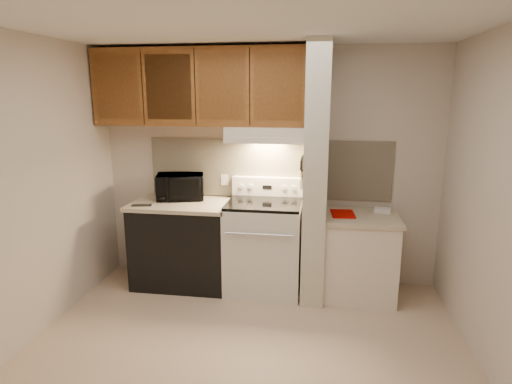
# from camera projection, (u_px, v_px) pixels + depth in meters

# --- Properties ---
(floor) EXTENTS (3.60, 3.60, 0.00)m
(floor) POSITION_uv_depth(u_px,v_px,m) (245.00, 351.00, 3.44)
(floor) COLOR #CDB195
(floor) RESTS_ON ground
(ceiling) EXTENTS (3.60, 3.60, 0.00)m
(ceiling) POSITION_uv_depth(u_px,v_px,m) (243.00, 21.00, 2.88)
(ceiling) COLOR white
(ceiling) RESTS_ON wall_back
(wall_back) EXTENTS (3.60, 2.50, 0.02)m
(wall_back) POSITION_uv_depth(u_px,v_px,m) (268.00, 167.00, 4.60)
(wall_back) COLOR beige
(wall_back) RESTS_ON floor
(wall_left) EXTENTS (0.02, 3.00, 2.50)m
(wall_left) POSITION_uv_depth(u_px,v_px,m) (23.00, 193.00, 3.42)
(wall_left) COLOR beige
(wall_left) RESTS_ON floor
(wall_right) EXTENTS (0.02, 3.00, 2.50)m
(wall_right) POSITION_uv_depth(u_px,v_px,m) (505.00, 211.00, 2.90)
(wall_right) COLOR beige
(wall_right) RESTS_ON floor
(backsplash) EXTENTS (2.60, 0.02, 0.63)m
(backsplash) POSITION_uv_depth(u_px,v_px,m) (268.00, 169.00, 4.60)
(backsplash) COLOR beige
(backsplash) RESTS_ON wall_back
(range_body) EXTENTS (0.76, 0.65, 0.92)m
(range_body) POSITION_uv_depth(u_px,v_px,m) (264.00, 247.00, 4.45)
(range_body) COLOR silver
(range_body) RESTS_ON floor
(oven_window) EXTENTS (0.50, 0.01, 0.30)m
(oven_window) POSITION_uv_depth(u_px,v_px,m) (260.00, 255.00, 4.14)
(oven_window) COLOR black
(oven_window) RESTS_ON range_body
(oven_handle) EXTENTS (0.65, 0.02, 0.02)m
(oven_handle) POSITION_uv_depth(u_px,v_px,m) (259.00, 235.00, 4.05)
(oven_handle) COLOR silver
(oven_handle) RESTS_ON range_body
(cooktop) EXTENTS (0.74, 0.64, 0.03)m
(cooktop) POSITION_uv_depth(u_px,v_px,m) (264.00, 203.00, 4.34)
(cooktop) COLOR black
(cooktop) RESTS_ON range_body
(range_backguard) EXTENTS (0.76, 0.08, 0.20)m
(range_backguard) POSITION_uv_depth(u_px,v_px,m) (268.00, 186.00, 4.59)
(range_backguard) COLOR silver
(range_backguard) RESTS_ON range_body
(range_display) EXTENTS (0.10, 0.01, 0.04)m
(range_display) POSITION_uv_depth(u_px,v_px,m) (267.00, 187.00, 4.55)
(range_display) COLOR black
(range_display) RESTS_ON range_backguard
(range_knob_left_outer) EXTENTS (0.05, 0.02, 0.05)m
(range_knob_left_outer) POSITION_uv_depth(u_px,v_px,m) (241.00, 186.00, 4.59)
(range_knob_left_outer) COLOR silver
(range_knob_left_outer) RESTS_ON range_backguard
(range_knob_left_inner) EXTENTS (0.05, 0.02, 0.05)m
(range_knob_left_inner) POSITION_uv_depth(u_px,v_px,m) (250.00, 187.00, 4.57)
(range_knob_left_inner) COLOR silver
(range_knob_left_inner) RESTS_ON range_backguard
(range_knob_right_inner) EXTENTS (0.05, 0.02, 0.05)m
(range_knob_right_inner) POSITION_uv_depth(u_px,v_px,m) (284.00, 188.00, 4.52)
(range_knob_right_inner) COLOR silver
(range_knob_right_inner) RESTS_ON range_backguard
(range_knob_right_outer) EXTENTS (0.05, 0.02, 0.05)m
(range_knob_right_outer) POSITION_uv_depth(u_px,v_px,m) (293.00, 188.00, 4.51)
(range_knob_right_outer) COLOR silver
(range_knob_right_outer) RESTS_ON range_backguard
(dishwasher_front) EXTENTS (1.00, 0.63, 0.87)m
(dishwasher_front) POSITION_uv_depth(u_px,v_px,m) (183.00, 245.00, 4.59)
(dishwasher_front) COLOR black
(dishwasher_front) RESTS_ON floor
(left_countertop) EXTENTS (1.04, 0.67, 0.04)m
(left_countertop) POSITION_uv_depth(u_px,v_px,m) (181.00, 204.00, 4.49)
(left_countertop) COLOR beige
(left_countertop) RESTS_ON dishwasher_front
(spoon_rest) EXTENTS (0.21, 0.10, 0.01)m
(spoon_rest) POSITION_uv_depth(u_px,v_px,m) (142.00, 205.00, 4.34)
(spoon_rest) COLOR black
(spoon_rest) RESTS_ON left_countertop
(teal_jar) EXTENTS (0.10, 0.10, 0.11)m
(teal_jar) POSITION_uv_depth(u_px,v_px,m) (188.00, 195.00, 4.56)
(teal_jar) COLOR #2B6865
(teal_jar) RESTS_ON left_countertop
(outlet) EXTENTS (0.08, 0.01, 0.12)m
(outlet) POSITION_uv_depth(u_px,v_px,m) (225.00, 180.00, 4.68)
(outlet) COLOR silver
(outlet) RESTS_ON backsplash
(microwave) EXTENTS (0.56, 0.45, 0.27)m
(microwave) POSITION_uv_depth(u_px,v_px,m) (180.00, 187.00, 4.60)
(microwave) COLOR black
(microwave) RESTS_ON left_countertop
(partition_pillar) EXTENTS (0.22, 0.70, 2.50)m
(partition_pillar) POSITION_uv_depth(u_px,v_px,m) (316.00, 174.00, 4.19)
(partition_pillar) COLOR beige
(partition_pillar) RESTS_ON floor
(pillar_trim) EXTENTS (0.01, 0.70, 0.04)m
(pillar_trim) POSITION_uv_depth(u_px,v_px,m) (304.00, 169.00, 4.20)
(pillar_trim) COLOR brown
(pillar_trim) RESTS_ON partition_pillar
(knife_strip) EXTENTS (0.02, 0.42, 0.04)m
(knife_strip) POSITION_uv_depth(u_px,v_px,m) (303.00, 168.00, 4.15)
(knife_strip) COLOR black
(knife_strip) RESTS_ON partition_pillar
(knife_blade_a) EXTENTS (0.01, 0.03, 0.16)m
(knife_blade_a) POSITION_uv_depth(u_px,v_px,m) (301.00, 181.00, 4.03)
(knife_blade_a) COLOR silver
(knife_blade_a) RESTS_ON knife_strip
(knife_handle_a) EXTENTS (0.02, 0.02, 0.10)m
(knife_handle_a) POSITION_uv_depth(u_px,v_px,m) (301.00, 165.00, 3.98)
(knife_handle_a) COLOR black
(knife_handle_a) RESTS_ON knife_strip
(knife_blade_b) EXTENTS (0.01, 0.04, 0.18)m
(knife_blade_b) POSITION_uv_depth(u_px,v_px,m) (301.00, 181.00, 4.09)
(knife_blade_b) COLOR silver
(knife_blade_b) RESTS_ON knife_strip
(knife_handle_b) EXTENTS (0.02, 0.02, 0.10)m
(knife_handle_b) POSITION_uv_depth(u_px,v_px,m) (302.00, 164.00, 4.06)
(knife_handle_b) COLOR black
(knife_handle_b) RESTS_ON knife_strip
(knife_blade_c) EXTENTS (0.01, 0.04, 0.20)m
(knife_blade_c) POSITION_uv_depth(u_px,v_px,m) (302.00, 180.00, 4.17)
(knife_blade_c) COLOR silver
(knife_blade_c) RESTS_ON knife_strip
(knife_handle_c) EXTENTS (0.02, 0.02, 0.10)m
(knife_handle_c) POSITION_uv_depth(u_px,v_px,m) (302.00, 163.00, 4.15)
(knife_handle_c) COLOR black
(knife_handle_c) RESTS_ON knife_strip
(knife_blade_d) EXTENTS (0.01, 0.04, 0.16)m
(knife_blade_d) POSITION_uv_depth(u_px,v_px,m) (302.00, 176.00, 4.25)
(knife_blade_d) COLOR silver
(knife_blade_d) RESTS_ON knife_strip
(knife_handle_d) EXTENTS (0.02, 0.02, 0.10)m
(knife_handle_d) POSITION_uv_depth(u_px,v_px,m) (302.00, 161.00, 4.21)
(knife_handle_d) COLOR black
(knife_handle_d) RESTS_ON knife_strip
(knife_blade_e) EXTENTS (0.01, 0.04, 0.18)m
(knife_blade_e) POSITION_uv_depth(u_px,v_px,m) (302.00, 176.00, 4.31)
(knife_blade_e) COLOR silver
(knife_blade_e) RESTS_ON knife_strip
(knife_handle_e) EXTENTS (0.02, 0.02, 0.10)m
(knife_handle_e) POSITION_uv_depth(u_px,v_px,m) (303.00, 160.00, 4.30)
(knife_handle_e) COLOR black
(knife_handle_e) RESTS_ON knife_strip
(oven_mitt) EXTENTS (0.03, 0.09, 0.21)m
(oven_mitt) POSITION_uv_depth(u_px,v_px,m) (303.00, 178.00, 4.39)
(oven_mitt) COLOR gray
(oven_mitt) RESTS_ON partition_pillar
(right_cab_base) EXTENTS (0.70, 0.60, 0.81)m
(right_cab_base) POSITION_uv_depth(u_px,v_px,m) (359.00, 258.00, 4.32)
(right_cab_base) COLOR silver
(right_cab_base) RESTS_ON floor
(right_countertop) EXTENTS (0.74, 0.64, 0.04)m
(right_countertop) POSITION_uv_depth(u_px,v_px,m) (361.00, 217.00, 4.22)
(right_countertop) COLOR beige
(right_countertop) RESTS_ON right_cab_base
(red_folder) EXTENTS (0.24, 0.32, 0.01)m
(red_folder) POSITION_uv_depth(u_px,v_px,m) (343.00, 214.00, 4.25)
(red_folder) COLOR #B90802
(red_folder) RESTS_ON right_countertop
(white_box) EXTENTS (0.18, 0.14, 0.04)m
(white_box) POSITION_uv_depth(u_px,v_px,m) (382.00, 210.00, 4.32)
(white_box) COLOR white
(white_box) RESTS_ON right_countertop
(range_hood) EXTENTS (0.78, 0.44, 0.15)m
(range_hood) POSITION_uv_depth(u_px,v_px,m) (266.00, 134.00, 4.31)
(range_hood) COLOR silver
(range_hood) RESTS_ON upper_cabinets
(hood_lip) EXTENTS (0.78, 0.04, 0.06)m
(hood_lip) POSITION_uv_depth(u_px,v_px,m) (263.00, 141.00, 4.12)
(hood_lip) COLOR silver
(hood_lip) RESTS_ON range_hood
(upper_cabinets) EXTENTS (2.18, 0.33, 0.77)m
(upper_cabinets) POSITION_uv_depth(u_px,v_px,m) (200.00, 87.00, 4.35)
(upper_cabinets) COLOR brown
(upper_cabinets) RESTS_ON wall_back
(cab_door_a) EXTENTS (0.46, 0.01, 0.63)m
(cab_door_a) POSITION_uv_depth(u_px,v_px,m) (117.00, 87.00, 4.31)
(cab_door_a) COLOR brown
(cab_door_a) RESTS_ON upper_cabinets
(cab_gap_a) EXTENTS (0.01, 0.01, 0.73)m
(cab_gap_a) POSITION_uv_depth(u_px,v_px,m) (142.00, 87.00, 4.27)
(cab_gap_a) COLOR black
(cab_gap_a) RESTS_ON upper_cabinets
(cab_door_b) EXTENTS (0.46, 0.01, 0.63)m
(cab_door_b) POSITION_uv_depth(u_px,v_px,m) (169.00, 87.00, 4.23)
(cab_door_b) COLOR brown
(cab_door_b) RESTS_ON upper_cabinets
(cab_gap_b) EXTENTS (0.01, 0.01, 0.73)m
(cab_gap_b) POSITION_uv_depth(u_px,v_px,m) (195.00, 87.00, 4.19)
(cab_gap_b) COLOR black
(cab_gap_b) RESTS_ON upper_cabinets
(cab_door_c) EXTENTS (0.46, 0.01, 0.63)m
(cab_door_c) POSITION_uv_depth(u_px,v_px,m) (222.00, 87.00, 4.15)
(cab_door_c) COLOR brown
(cab_door_c) RESTS_ON upper_cabinets
(cab_gap_c) EXTENTS (0.01, 0.01, 0.73)m
(cab_gap_c) POSITION_uv_depth(u_px,v_px,m) (250.00, 87.00, 4.11)
(cab_gap_c) COLOR black
(cab_gap_c) RESTS_ON upper_cabinets
(cab_door_d) EXTENTS (0.46, 0.01, 0.63)m
(cab_door_d) POSITION_uv_depth(u_px,v_px,m) (278.00, 87.00, 4.07)
(cab_door_d) COLOR brown
(cab_door_d) RESTS_ON upper_cabinets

